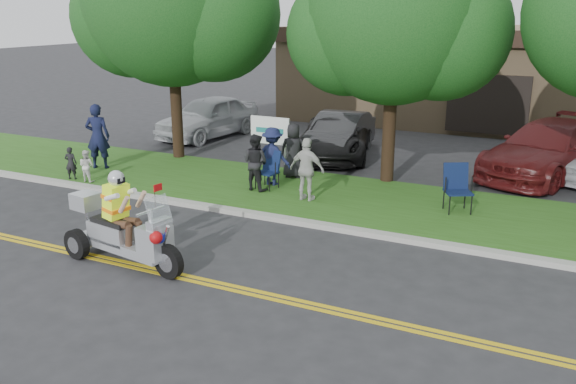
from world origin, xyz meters
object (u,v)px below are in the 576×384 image
at_px(parked_car_far_left, 208,117).
at_px(parked_car_left, 339,135).
at_px(spectator_adult_left, 98,136).
at_px(parked_car_mid, 335,137).
at_px(lawn_chair_b, 457,184).
at_px(trike_scooter, 122,231).
at_px(parked_car_right, 549,150).
at_px(lawn_chair_a, 269,167).
at_px(spectator_adult_right, 307,169).
at_px(spectator_adult_mid, 255,162).

xyz_separation_m(parked_car_far_left, parked_car_left, (5.62, -0.65, -0.08)).
height_order(spectator_adult_left, parked_car_mid, spectator_adult_left).
xyz_separation_m(spectator_adult_left, parked_car_mid, (5.71, 4.90, -0.42)).
bearing_deg(parked_car_far_left, parked_car_mid, -1.52).
distance_m(lawn_chair_b, parked_car_left, 6.56).
height_order(trike_scooter, parked_car_left, trike_scooter).
height_order(trike_scooter, lawn_chair_b, trike_scooter).
xyz_separation_m(parked_car_left, parked_car_mid, (-0.06, -0.23, -0.04)).
bearing_deg(parked_car_right, parked_car_left, -156.81).
distance_m(trike_scooter, lawn_chair_a, 5.58).
bearing_deg(trike_scooter, parked_car_mid, 96.81).
relative_size(parked_car_mid, parked_car_right, 0.87).
bearing_deg(spectator_adult_right, lawn_chair_b, -163.66).
distance_m(trike_scooter, parked_car_left, 10.31).
bearing_deg(lawn_chair_a, parked_car_far_left, 143.76).
bearing_deg(spectator_adult_right, spectator_adult_left, 1.44).
bearing_deg(parked_car_far_left, spectator_adult_left, -83.99).
distance_m(spectator_adult_left, parked_car_far_left, 5.80).
distance_m(spectator_adult_left, parked_car_mid, 7.54).
bearing_deg(parked_car_far_left, trike_scooter, -57.28).
bearing_deg(parked_car_left, spectator_adult_mid, -99.42).
bearing_deg(parked_car_mid, lawn_chair_a, -107.01).
bearing_deg(spectator_adult_mid, spectator_adult_left, 8.24).
bearing_deg(parked_car_mid, parked_car_left, 60.72).
xyz_separation_m(parked_car_far_left, parked_car_mid, (5.56, -0.88, -0.12)).
bearing_deg(spectator_adult_mid, lawn_chair_a, -114.79).
relative_size(trike_scooter, parked_car_right, 0.51).
distance_m(spectator_adult_mid, parked_car_mid, 4.88).
bearing_deg(lawn_chair_b, parked_car_mid, 109.98).
relative_size(spectator_adult_left, parked_car_far_left, 0.42).
height_order(trike_scooter, spectator_adult_right, trike_scooter).
relative_size(trike_scooter, spectator_adult_left, 1.45).
relative_size(parked_car_left, parked_car_mid, 0.90).
bearing_deg(lawn_chair_a, spectator_adult_left, -167.53).
distance_m(trike_scooter, spectator_adult_right, 5.25).
xyz_separation_m(spectator_adult_mid, parked_car_right, (6.89, 5.30, -0.06)).
height_order(spectator_adult_right, parked_car_mid, spectator_adult_right).
height_order(lawn_chair_a, spectator_adult_mid, spectator_adult_mid).
xyz_separation_m(lawn_chair_b, spectator_adult_left, (-10.54, -0.64, 0.34)).
xyz_separation_m(spectator_adult_left, parked_car_right, (12.27, 5.35, -0.28)).
bearing_deg(lawn_chair_b, lawn_chair_a, 154.16).
distance_m(lawn_chair_a, parked_car_left, 4.73).
bearing_deg(parked_car_right, parked_car_far_left, -160.78).
xyz_separation_m(trike_scooter, lawn_chair_b, (5.23, 5.80, 0.09)).
bearing_deg(parked_car_right, trike_scooter, -102.21).
xyz_separation_m(lawn_chair_b, parked_car_left, (-4.77, 4.50, -0.04)).
xyz_separation_m(spectator_adult_left, parked_car_left, (5.77, 5.13, -0.37)).
xyz_separation_m(trike_scooter, spectator_adult_mid, (0.07, 5.21, 0.21)).
height_order(parked_car_far_left, parked_car_right, parked_car_right).
bearing_deg(lawn_chair_a, spectator_adult_mid, -114.21).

